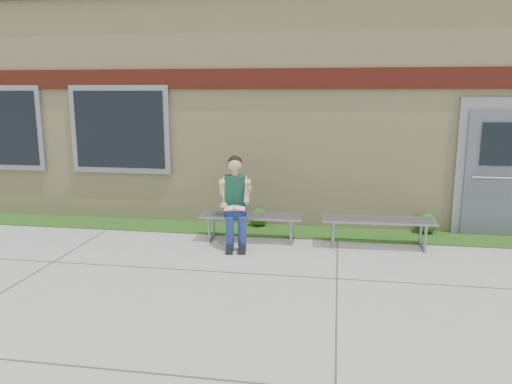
# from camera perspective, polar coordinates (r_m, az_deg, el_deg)

# --- Properties ---
(ground) EXTENTS (80.00, 80.00, 0.00)m
(ground) POSITION_cam_1_polar(r_m,az_deg,el_deg) (6.26, -0.15, -11.01)
(ground) COLOR #9E9E99
(ground) RESTS_ON ground
(grass_strip) EXTENTS (16.00, 0.80, 0.02)m
(grass_strip) POSITION_cam_1_polar(r_m,az_deg,el_deg) (8.69, 2.69, -4.47)
(grass_strip) COLOR #1B4712
(grass_strip) RESTS_ON ground
(school_building) EXTENTS (16.20, 6.22, 4.20)m
(school_building) POSITION_cam_1_polar(r_m,az_deg,el_deg) (11.73, 4.75, 9.99)
(school_building) COLOR beige
(school_building) RESTS_ON ground
(bench_left) EXTENTS (1.66, 0.50, 0.43)m
(bench_left) POSITION_cam_1_polar(r_m,az_deg,el_deg) (8.09, -0.55, -3.32)
(bench_left) COLOR slate
(bench_left) RESTS_ON ground
(bench_right) EXTENTS (1.74, 0.54, 0.45)m
(bench_right) POSITION_cam_1_polar(r_m,az_deg,el_deg) (8.00, 13.75, -3.71)
(bench_right) COLOR slate
(bench_right) RESTS_ON ground
(girl) EXTENTS (0.56, 0.90, 1.40)m
(girl) POSITION_cam_1_polar(r_m,az_deg,el_deg) (7.83, -2.38, -0.95)
(girl) COLOR navy
(girl) RESTS_ON ground
(shrub_mid) EXTENTS (0.32, 0.32, 0.32)m
(shrub_mid) POSITION_cam_1_polar(r_m,az_deg,el_deg) (8.94, 0.33, -2.88)
(shrub_mid) COLOR #1B4712
(shrub_mid) RESTS_ON grass_strip
(shrub_east) EXTENTS (0.35, 0.35, 0.35)m
(shrub_east) POSITION_cam_1_polar(r_m,az_deg,el_deg) (8.96, 18.88, -3.39)
(shrub_east) COLOR #1B4712
(shrub_east) RESTS_ON grass_strip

